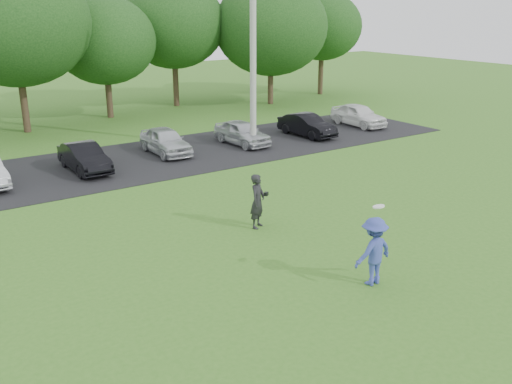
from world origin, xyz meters
TOP-DOWN VIEW (x-y plane):
  - ground at (0.00, 0.00)m, footprint 100.00×100.00m
  - parking_lot at (0.00, 13.00)m, footprint 32.00×6.50m
  - utility_pole at (5.60, 11.93)m, footprint 0.28×0.28m
  - frisbee_player at (0.59, -0.52)m, footprint 1.09×0.65m
  - camera_bystander at (0.37, 3.97)m, footprint 0.71×0.65m
  - parked_cars at (-1.95, 12.90)m, footprint 28.20×4.44m
  - tree_row at (1.51, 22.76)m, footprint 42.39×9.85m

SIDE VIEW (x-z plane):
  - ground at x=0.00m, z-range 0.00..0.00m
  - parking_lot at x=0.00m, z-range 0.00..0.03m
  - parked_cars at x=-1.95m, z-range 0.01..1.19m
  - camera_bystander at x=0.37m, z-range 0.00..1.64m
  - frisbee_player at x=0.59m, z-range -0.18..1.85m
  - tree_row at x=1.51m, z-range 0.59..9.23m
  - utility_pole at x=5.60m, z-range 0.00..10.11m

